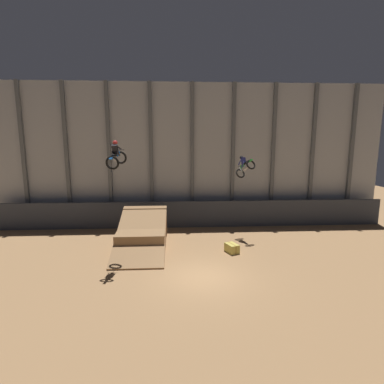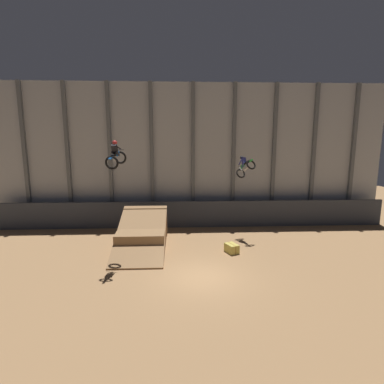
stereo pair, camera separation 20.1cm
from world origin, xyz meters
name	(u,v)px [view 2 (the right image)]	position (x,y,z in m)	size (l,w,h in m)	color
ground_plane	(203,277)	(0.00, 0.00, 0.00)	(60.00, 60.00, 0.00)	#9E754C
arena_back_wall	(193,155)	(0.00, 10.38, 5.80)	(32.00, 0.40, 11.60)	#ADB2B7
lower_barrier	(194,214)	(0.00, 9.11, 1.07)	(31.36, 0.20, 2.15)	#383D47
dirt_ramp	(143,233)	(-3.66, 5.25, 0.76)	(3.14, 6.33, 2.31)	#966F48
rider_bike_left_air	(116,156)	(-4.62, 1.98, 6.18)	(0.93, 1.85, 1.55)	black
rider_bike_right_air	(245,166)	(3.52, 6.51, 5.19)	(1.33, 1.82, 1.68)	black
hay_bale_trackside	(232,248)	(2.12, 3.33, 0.28)	(0.91, 1.06, 0.57)	#CCB751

